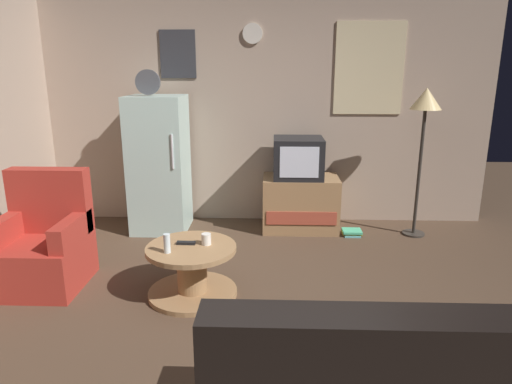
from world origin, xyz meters
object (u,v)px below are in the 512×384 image
(book_stack, at_px, (352,232))
(wine_glass, at_px, (167,243))
(coffee_table, at_px, (192,271))
(standing_lamp, at_px, (425,111))
(tv_stand, at_px, (300,203))
(mug_ceramic_white, at_px, (206,239))
(remote_control, at_px, (186,243))
(fridge, at_px, (159,164))
(crt_tv, at_px, (298,158))
(armchair, at_px, (44,246))

(book_stack, bearing_deg, wine_glass, -137.45)
(coffee_table, bearing_deg, wine_glass, -140.60)
(standing_lamp, xyz_separation_m, coffee_table, (-2.21, -1.47, -1.15))
(tv_stand, xyz_separation_m, standing_lamp, (1.25, -0.14, 1.05))
(tv_stand, relative_size, mug_ceramic_white, 9.33)
(remote_control, bearing_deg, standing_lamp, 33.86)
(fridge, distance_m, standing_lamp, 2.89)
(standing_lamp, distance_m, coffee_table, 2.89)
(tv_stand, relative_size, crt_tv, 1.56)
(wine_glass, bearing_deg, standing_lamp, 34.03)
(wine_glass, xyz_separation_m, remote_control, (0.11, 0.17, -0.06))
(fridge, relative_size, mug_ceramic_white, 19.67)
(standing_lamp, bearing_deg, remote_control, -147.70)
(tv_stand, height_order, mug_ceramic_white, tv_stand)
(crt_tv, height_order, standing_lamp, standing_lamp)
(fridge, bearing_deg, standing_lamp, -1.91)
(standing_lamp, height_order, book_stack, standing_lamp)
(coffee_table, height_order, mug_ceramic_white, mug_ceramic_white)
(armchair, distance_m, book_stack, 3.08)
(fridge, xyz_separation_m, crt_tv, (1.54, 0.04, 0.07))
(mug_ceramic_white, height_order, book_stack, mug_ceramic_white)
(wine_glass, relative_size, mug_ceramic_white, 1.67)
(crt_tv, relative_size, book_stack, 2.49)
(armchair, bearing_deg, coffee_table, -7.52)
(wine_glass, relative_size, armchair, 0.16)
(fridge, height_order, book_stack, fridge)
(coffee_table, xyz_separation_m, wine_glass, (-0.16, -0.13, 0.29))
(wine_glass, height_order, remote_control, wine_glass)
(fridge, xyz_separation_m, standing_lamp, (2.83, -0.09, 0.60))
(fridge, relative_size, wine_glass, 11.80)
(wine_glass, xyz_separation_m, mug_ceramic_white, (0.27, 0.18, -0.03))
(book_stack, bearing_deg, remote_control, -138.87)
(crt_tv, relative_size, wine_glass, 3.60)
(standing_lamp, height_order, mug_ceramic_white, standing_lamp)
(fridge, bearing_deg, wine_glass, -74.94)
(coffee_table, bearing_deg, standing_lamp, 33.62)
(tv_stand, bearing_deg, book_stack, -19.21)
(tv_stand, bearing_deg, crt_tv, -178.55)
(crt_tv, bearing_deg, book_stack, -18.00)
(fridge, distance_m, crt_tv, 1.54)
(standing_lamp, bearing_deg, armchair, -159.58)
(wine_glass, xyz_separation_m, book_stack, (1.68, 1.54, -0.46))
(wine_glass, relative_size, book_stack, 0.69)
(fridge, height_order, remote_control, fridge)
(coffee_table, relative_size, remote_control, 4.80)
(standing_lamp, bearing_deg, book_stack, -175.28)
(crt_tv, xyz_separation_m, remote_control, (-0.97, -1.57, -0.39))
(tv_stand, distance_m, book_stack, 0.65)
(standing_lamp, distance_m, remote_control, 2.83)
(armchair, bearing_deg, tv_stand, 32.71)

